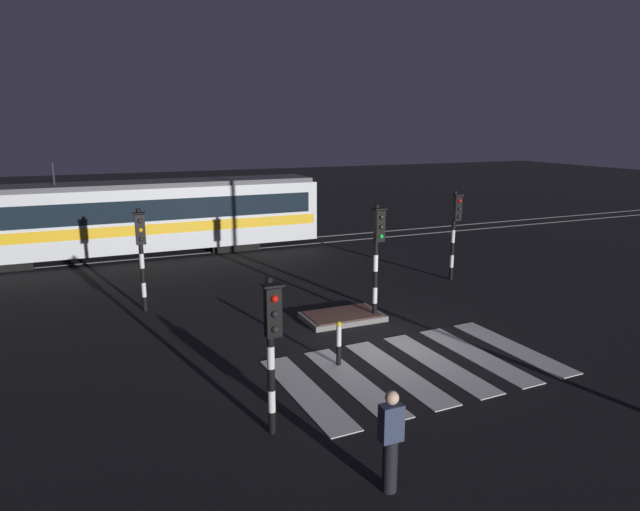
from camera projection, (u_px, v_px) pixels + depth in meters
ground_plane at (383, 344)px, 15.03m from camera, size 120.00×120.00×0.00m
rail_near at (247, 249)px, 26.44m from camera, size 80.00×0.12×0.03m
rail_far at (239, 243)px, 27.73m from camera, size 80.00×0.12×0.03m
crosswalk_zebra at (418, 367)px, 13.56m from camera, size 6.70×4.11×0.02m
traffic_island at (342, 317)px, 16.92m from camera, size 2.32×1.45×0.18m
traffic_light_median_centre at (378, 245)px, 16.40m from camera, size 0.36×0.42×3.44m
traffic_light_corner_far_right at (455, 222)px, 20.73m from camera, size 0.36×0.42×3.31m
traffic_light_corner_near_left at (272, 334)px, 10.18m from camera, size 0.36×0.42×3.04m
traffic_light_corner_far_left at (141, 245)px, 17.16m from camera, size 0.36×0.42×3.21m
tram at (123, 217)px, 24.64m from camera, size 17.36×2.58×4.15m
pedestrian_waiting_at_kerb at (391, 440)px, 8.83m from camera, size 0.36×0.24×1.71m
bollard_island_edge at (339, 343)px, 13.59m from camera, size 0.12×0.12×1.11m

